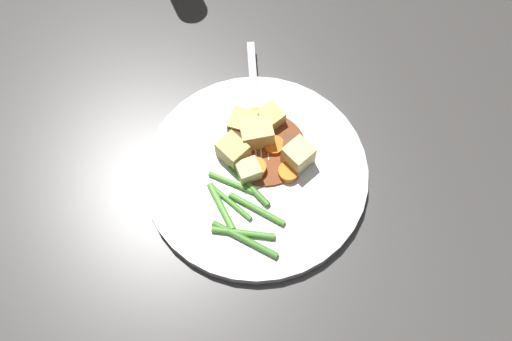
{
  "coord_description": "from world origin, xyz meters",
  "views": [
    {
      "loc": [
        -0.27,
        -0.11,
        0.65
      ],
      "look_at": [
        0.0,
        0.0,
        0.01
      ],
      "focal_mm": 40.83,
      "sensor_mm": 36.0,
      "label": 1
    }
  ],
  "objects_px": {
    "carrot_slice_3": "(288,172)",
    "meat_chunk_1": "(291,146)",
    "carrot_slice_0": "(258,122)",
    "potato_chunk_4": "(256,134)",
    "meat_chunk_0": "(241,136)",
    "fork": "(255,102)",
    "potato_chunk_1": "(243,125)",
    "dinner_plate": "(256,173)",
    "potato_chunk_3": "(298,156)",
    "potato_chunk_0": "(271,117)",
    "carrot_slice_2": "(260,169)",
    "carrot_slice_1": "(274,146)",
    "potato_chunk_2": "(248,171)",
    "potato_chunk_5": "(233,151)"
  },
  "relations": [
    {
      "from": "carrot_slice_0",
      "to": "potato_chunk_1",
      "type": "distance_m",
      "value": 0.02
    },
    {
      "from": "potato_chunk_1",
      "to": "meat_chunk_1",
      "type": "height_order",
      "value": "potato_chunk_1"
    },
    {
      "from": "carrot_slice_3",
      "to": "carrot_slice_2",
      "type": "bearing_deg",
      "value": 105.89
    },
    {
      "from": "carrot_slice_1",
      "to": "carrot_slice_2",
      "type": "distance_m",
      "value": 0.04
    },
    {
      "from": "meat_chunk_1",
      "to": "dinner_plate",
      "type": "bearing_deg",
      "value": 146.86
    },
    {
      "from": "dinner_plate",
      "to": "carrot_slice_1",
      "type": "distance_m",
      "value": 0.04
    },
    {
      "from": "carrot_slice_1",
      "to": "potato_chunk_3",
      "type": "bearing_deg",
      "value": -102.52
    },
    {
      "from": "carrot_slice_0",
      "to": "potato_chunk_5",
      "type": "relative_size",
      "value": 1.08
    },
    {
      "from": "carrot_slice_3",
      "to": "potato_chunk_3",
      "type": "xyz_separation_m",
      "value": [
        0.02,
        -0.0,
        0.01
      ]
    },
    {
      "from": "dinner_plate",
      "to": "potato_chunk_1",
      "type": "relative_size",
      "value": 8.78
    },
    {
      "from": "potato_chunk_1",
      "to": "meat_chunk_0",
      "type": "bearing_deg",
      "value": -167.91
    },
    {
      "from": "carrot_slice_2",
      "to": "potato_chunk_0",
      "type": "xyz_separation_m",
      "value": [
        0.07,
        0.01,
        0.0
      ]
    },
    {
      "from": "potato_chunk_4",
      "to": "meat_chunk_1",
      "type": "relative_size",
      "value": 1.59
    },
    {
      "from": "potato_chunk_5",
      "to": "carrot_slice_0",
      "type": "bearing_deg",
      "value": -12.05
    },
    {
      "from": "dinner_plate",
      "to": "potato_chunk_4",
      "type": "height_order",
      "value": "potato_chunk_4"
    },
    {
      "from": "potato_chunk_0",
      "to": "potato_chunk_4",
      "type": "height_order",
      "value": "potato_chunk_4"
    },
    {
      "from": "dinner_plate",
      "to": "meat_chunk_1",
      "type": "distance_m",
      "value": 0.05
    },
    {
      "from": "potato_chunk_0",
      "to": "potato_chunk_1",
      "type": "bearing_deg",
      "value": 132.97
    },
    {
      "from": "potato_chunk_2",
      "to": "potato_chunk_3",
      "type": "xyz_separation_m",
      "value": [
        0.04,
        -0.05,
        0.0
      ]
    },
    {
      "from": "meat_chunk_1",
      "to": "carrot_slice_2",
      "type": "bearing_deg",
      "value": 150.59
    },
    {
      "from": "carrot_slice_0",
      "to": "meat_chunk_1",
      "type": "height_order",
      "value": "meat_chunk_1"
    },
    {
      "from": "meat_chunk_1",
      "to": "potato_chunk_4",
      "type": "bearing_deg",
      "value": 95.59
    },
    {
      "from": "potato_chunk_5",
      "to": "meat_chunk_0",
      "type": "relative_size",
      "value": 1.32
    },
    {
      "from": "potato_chunk_0",
      "to": "meat_chunk_0",
      "type": "bearing_deg",
      "value": 148.96
    },
    {
      "from": "potato_chunk_5",
      "to": "carrot_slice_2",
      "type": "bearing_deg",
      "value": -99.27
    },
    {
      "from": "meat_chunk_0",
      "to": "carrot_slice_3",
      "type": "bearing_deg",
      "value": -105.9
    },
    {
      "from": "meat_chunk_0",
      "to": "carrot_slice_2",
      "type": "bearing_deg",
      "value": -128.38
    },
    {
      "from": "carrot_slice_2",
      "to": "potato_chunk_4",
      "type": "relative_size",
      "value": 0.64
    },
    {
      "from": "carrot_slice_0",
      "to": "meat_chunk_1",
      "type": "xyz_separation_m",
      "value": [
        -0.02,
        -0.05,
        0.0
      ]
    },
    {
      "from": "carrot_slice_1",
      "to": "potato_chunk_0",
      "type": "bearing_deg",
      "value": 27.96
    },
    {
      "from": "carrot_slice_0",
      "to": "carrot_slice_3",
      "type": "height_order",
      "value": "carrot_slice_0"
    },
    {
      "from": "carrot_slice_1",
      "to": "fork",
      "type": "distance_m",
      "value": 0.07
    },
    {
      "from": "carrot_slice_2",
      "to": "meat_chunk_0",
      "type": "relative_size",
      "value": 0.99
    },
    {
      "from": "carrot_slice_0",
      "to": "carrot_slice_1",
      "type": "height_order",
      "value": "carrot_slice_0"
    },
    {
      "from": "potato_chunk_3",
      "to": "potato_chunk_0",
      "type": "bearing_deg",
      "value": 51.73
    },
    {
      "from": "potato_chunk_0",
      "to": "carrot_slice_1",
      "type": "bearing_deg",
      "value": -152.04
    },
    {
      "from": "carrot_slice_1",
      "to": "meat_chunk_1",
      "type": "distance_m",
      "value": 0.02
    },
    {
      "from": "carrot_slice_2",
      "to": "potato_chunk_4",
      "type": "height_order",
      "value": "potato_chunk_4"
    },
    {
      "from": "potato_chunk_3",
      "to": "meat_chunk_0",
      "type": "distance_m",
      "value": 0.07
    },
    {
      "from": "carrot_slice_1",
      "to": "potato_chunk_4",
      "type": "xyz_separation_m",
      "value": [
        0.0,
        0.02,
        0.01
      ]
    },
    {
      "from": "carrot_slice_3",
      "to": "meat_chunk_1",
      "type": "bearing_deg",
      "value": 16.13
    },
    {
      "from": "potato_chunk_1",
      "to": "potato_chunk_5",
      "type": "xyz_separation_m",
      "value": [
        -0.04,
        -0.0,
        0.0
      ]
    },
    {
      "from": "potato_chunk_1",
      "to": "potato_chunk_2",
      "type": "height_order",
      "value": "potato_chunk_1"
    },
    {
      "from": "carrot_slice_3",
      "to": "meat_chunk_1",
      "type": "distance_m",
      "value": 0.03
    },
    {
      "from": "dinner_plate",
      "to": "carrot_slice_3",
      "type": "height_order",
      "value": "carrot_slice_3"
    },
    {
      "from": "potato_chunk_4",
      "to": "meat_chunk_0",
      "type": "xyz_separation_m",
      "value": [
        -0.01,
        0.02,
        -0.0
      ]
    },
    {
      "from": "potato_chunk_4",
      "to": "meat_chunk_0",
      "type": "distance_m",
      "value": 0.02
    },
    {
      "from": "meat_chunk_1",
      "to": "potato_chunk_2",
      "type": "bearing_deg",
      "value": 146.68
    },
    {
      "from": "potato_chunk_1",
      "to": "potato_chunk_3",
      "type": "xyz_separation_m",
      "value": [
        -0.01,
        -0.08,
        0.0
      ]
    },
    {
      "from": "carrot_slice_0",
      "to": "fork",
      "type": "height_order",
      "value": "carrot_slice_0"
    }
  ]
}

